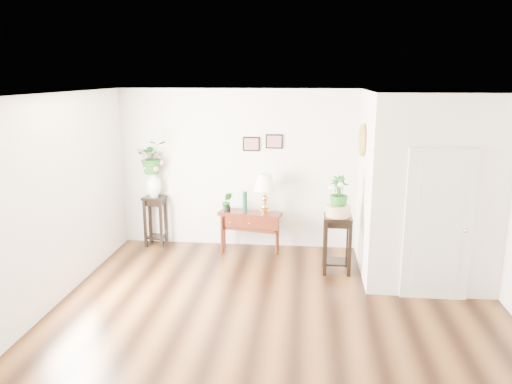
# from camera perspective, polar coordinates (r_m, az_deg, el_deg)

# --- Properties ---
(floor) EXTENTS (6.00, 5.50, 0.02)m
(floor) POSITION_cam_1_polar(r_m,az_deg,el_deg) (6.60, 2.55, -14.05)
(floor) COLOR brown
(floor) RESTS_ON ground
(ceiling) EXTENTS (6.00, 5.50, 0.02)m
(ceiling) POSITION_cam_1_polar(r_m,az_deg,el_deg) (5.87, 2.84, 11.03)
(ceiling) COLOR white
(ceiling) RESTS_ON ground
(wall_back) EXTENTS (6.00, 0.02, 2.80)m
(wall_back) POSITION_cam_1_polar(r_m,az_deg,el_deg) (8.76, 3.71, 2.54)
(wall_back) COLOR white
(wall_back) RESTS_ON ground
(wall_front) EXTENTS (6.00, 0.02, 2.80)m
(wall_front) POSITION_cam_1_polar(r_m,az_deg,el_deg) (3.52, 0.06, -14.26)
(wall_front) COLOR white
(wall_front) RESTS_ON ground
(wall_left) EXTENTS (0.02, 5.50, 2.80)m
(wall_left) POSITION_cam_1_polar(r_m,az_deg,el_deg) (6.92, -22.95, -1.40)
(wall_left) COLOR white
(wall_left) RESTS_ON ground
(partition) EXTENTS (1.80, 1.95, 2.80)m
(partition) POSITION_cam_1_polar(r_m,az_deg,el_deg) (8.00, 18.62, 0.83)
(partition) COLOR white
(partition) RESTS_ON floor
(door) EXTENTS (0.90, 0.05, 2.10)m
(door) POSITION_cam_1_polar(r_m,az_deg,el_deg) (7.15, 20.12, -3.63)
(door) COLOR silver
(door) RESTS_ON floor
(art_print_left) EXTENTS (0.30, 0.02, 0.25)m
(art_print_left) POSITION_cam_1_polar(r_m,az_deg,el_deg) (8.72, -0.54, 5.51)
(art_print_left) COLOR black
(art_print_left) RESTS_ON wall_back
(art_print_right) EXTENTS (0.30, 0.02, 0.25)m
(art_print_right) POSITION_cam_1_polar(r_m,az_deg,el_deg) (8.68, 2.10, 5.80)
(art_print_right) COLOR black
(art_print_right) RESTS_ON wall_back
(wall_ornament) EXTENTS (0.07, 0.51, 0.51)m
(wall_ornament) POSITION_cam_1_polar(r_m,az_deg,el_deg) (7.86, 12.05, 5.84)
(wall_ornament) COLOR gold
(wall_ornament) RESTS_ON partition
(console_table) EXTENTS (1.12, 0.55, 0.71)m
(console_table) POSITION_cam_1_polar(r_m,az_deg,el_deg) (8.71, -0.68, -4.58)
(console_table) COLOR #360F05
(console_table) RESTS_ON floor
(table_lamp) EXTENTS (0.41, 0.41, 0.68)m
(table_lamp) POSITION_cam_1_polar(r_m,az_deg,el_deg) (8.50, 1.03, -0.09)
(table_lamp) COLOR #DF9B56
(table_lamp) RESTS_ON console_table
(green_vase) EXTENTS (0.10, 0.10, 0.36)m
(green_vase) POSITION_cam_1_polar(r_m,az_deg,el_deg) (8.58, -1.27, -1.20)
(green_vase) COLOR #0C3C23
(green_vase) RESTS_ON console_table
(potted_plant) EXTENTS (0.19, 0.16, 0.33)m
(potted_plant) POSITION_cam_1_polar(r_m,az_deg,el_deg) (8.62, -3.33, -1.20)
(potted_plant) COLOR #1D5B1A
(potted_plant) RESTS_ON console_table
(plant_stand_a) EXTENTS (0.41, 0.41, 0.90)m
(plant_stand_a) POSITION_cam_1_polar(r_m,az_deg,el_deg) (9.22, -11.42, -3.23)
(plant_stand_a) COLOR black
(plant_stand_a) RESTS_ON floor
(porcelain_vase) EXTENTS (0.36, 0.36, 0.47)m
(porcelain_vase) POSITION_cam_1_polar(r_m,az_deg,el_deg) (9.05, -11.61, 0.88)
(porcelain_vase) COLOR white
(porcelain_vase) RESTS_ON plant_stand_a
(lily_arrangement) EXTENTS (0.68, 0.64, 0.60)m
(lily_arrangement) POSITION_cam_1_polar(r_m,az_deg,el_deg) (8.96, -11.75, 3.83)
(lily_arrangement) COLOR #1D5B1A
(lily_arrangement) RESTS_ON porcelain_vase
(plant_stand_b) EXTENTS (0.43, 0.43, 0.91)m
(plant_stand_b) POSITION_cam_1_polar(r_m,az_deg,el_deg) (7.92, 9.23, -5.88)
(plant_stand_b) COLOR black
(plant_stand_b) RESTS_ON floor
(ceramic_bowl) EXTENTS (0.46, 0.46, 0.17)m
(ceramic_bowl) POSITION_cam_1_polar(r_m,az_deg,el_deg) (7.76, 9.38, -2.15)
(ceramic_bowl) COLOR #CCB294
(ceramic_bowl) RESTS_ON plant_stand_b
(narcissus) EXTENTS (0.31, 0.31, 0.51)m
(narcissus) POSITION_cam_1_polar(r_m,az_deg,el_deg) (7.69, 9.46, -0.04)
(narcissus) COLOR #1D5B1A
(narcissus) RESTS_ON ceramic_bowl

